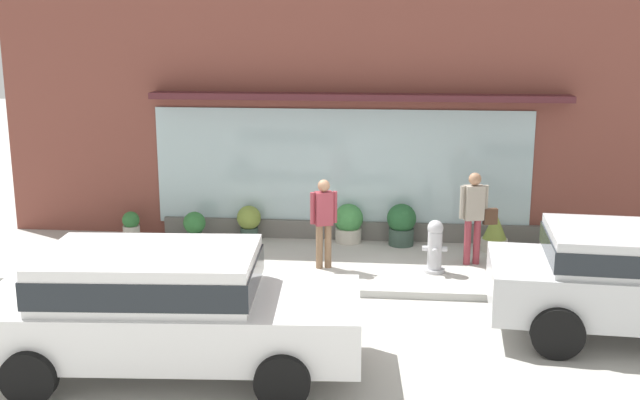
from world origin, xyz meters
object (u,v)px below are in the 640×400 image
fire_hydrant (435,246)px  potted_plant_doorstep (195,225)px  parked_car_white (163,304)px  potted_plant_low_front (249,221)px  potted_plant_trailing_edge (401,224)px  potted_plant_by_entrance (495,232)px  potted_plant_corner_tall (548,238)px  pedestrian_with_handbag (475,211)px  potted_plant_window_left (131,225)px  potted_plant_window_right (348,223)px  pedestrian_passerby (324,217)px

fire_hydrant → potted_plant_doorstep: bearing=163.1°
parked_car_white → potted_plant_doorstep: (-1.11, 5.53, -0.53)m
potted_plant_low_front → potted_plant_trailing_edge: 2.96m
potted_plant_low_front → potted_plant_doorstep: bearing=-164.3°
potted_plant_doorstep → potted_plant_low_front: bearing=15.7°
potted_plant_by_entrance → potted_plant_doorstep: bearing=-179.9°
potted_plant_corner_tall → potted_plant_doorstep: (-6.67, 0.01, 0.07)m
parked_car_white → potted_plant_corner_tall: size_ratio=9.07×
potted_plant_trailing_edge → potted_plant_by_entrance: size_ratio=1.06×
pedestrian_with_handbag → potted_plant_window_left: pedestrian_with_handbag is taller
potted_plant_low_front → potted_plant_by_entrance: bearing=-3.4°
parked_car_white → potted_plant_doorstep: bearing=97.4°
parked_car_white → potted_plant_window_right: size_ratio=6.13×
pedestrian_passerby → potted_plant_trailing_edge: bearing=-150.5°
potted_plant_trailing_edge → potted_plant_window_right: (-1.02, 0.10, -0.04)m
pedestrian_with_handbag → potted_plant_by_entrance: pedestrian_with_handbag is taller
pedestrian_passerby → parked_car_white: pedestrian_passerby is taller
potted_plant_low_front → potted_plant_corner_tall: (5.65, -0.30, -0.11)m
parked_car_white → potted_plant_doorstep: 5.66m
pedestrian_passerby → potted_plant_doorstep: 3.01m
fire_hydrant → potted_plant_window_left: (-5.84, 1.50, -0.18)m
fire_hydrant → potted_plant_low_front: (-3.52, 1.67, -0.08)m
parked_car_white → potted_plant_low_front: bearing=87.0°
potted_plant_doorstep → potted_plant_window_left: (-1.31, 0.12, -0.06)m
potted_plant_low_front → potted_plant_corner_tall: 5.66m
pedestrian_passerby → potted_plant_trailing_edge: size_ratio=1.94×
pedestrian_with_handbag → potted_plant_trailing_edge: pedestrian_with_handbag is taller
potted_plant_window_right → potted_plant_by_entrance: size_ratio=1.00×
potted_plant_corner_tall → potted_plant_by_entrance: bearing=178.8°
pedestrian_passerby → potted_plant_window_right: bearing=-120.6°
potted_plant_by_entrance → potted_plant_corner_tall: bearing=-1.2°
fire_hydrant → potted_plant_by_entrance: 1.82m
pedestrian_with_handbag → potted_plant_doorstep: pedestrian_with_handbag is taller
potted_plant_trailing_edge → potted_plant_window_right: 1.02m
pedestrian_passerby → potted_plant_low_front: pedestrian_passerby is taller
parked_car_white → potted_plant_window_right: (1.85, 5.83, -0.48)m
pedestrian_passerby → potted_plant_corner_tall: size_ratio=3.05×
fire_hydrant → potted_plant_window_right: size_ratio=1.21×
potted_plant_low_front → potted_plant_window_right: (1.95, 0.02, 0.01)m
potted_plant_corner_tall → potted_plant_doorstep: potted_plant_doorstep is taller
potted_plant_window_right → potted_plant_by_entrance: bearing=-6.2°
potted_plant_by_entrance → potted_plant_window_right: bearing=173.8°
potted_plant_corner_tall → potted_plant_low_front: bearing=177.0°
potted_plant_window_right → potted_plant_doorstep: bearing=-174.1°
pedestrian_with_handbag → potted_plant_corner_tall: pedestrian_with_handbag is taller
parked_car_white → potted_plant_corner_tall: parked_car_white is taller
potted_plant_low_front → potted_plant_trailing_edge: bearing=-1.6°
potted_plant_trailing_edge → potted_plant_by_entrance: potted_plant_trailing_edge is taller
potted_plant_window_right → potted_plant_window_left: size_ratio=1.39×
fire_hydrant → pedestrian_with_handbag: size_ratio=0.56×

